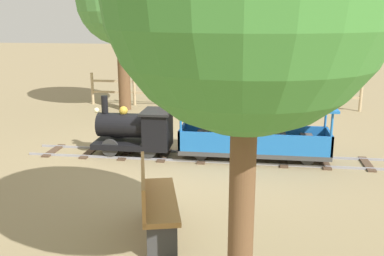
# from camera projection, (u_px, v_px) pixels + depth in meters

# --- Properties ---
(ground_plane) EXTENTS (60.00, 60.00, 0.00)m
(ground_plane) POSITION_uv_depth(u_px,v_px,m) (188.00, 157.00, 8.04)
(ground_plane) COLOR #8C7A56
(track) EXTENTS (0.75, 6.40, 0.04)m
(track) POSITION_uv_depth(u_px,v_px,m) (203.00, 157.00, 8.00)
(track) COLOR gray
(track) RESTS_ON ground_plane
(locomotive) EXTENTS (0.71, 1.45, 1.06)m
(locomotive) POSITION_uv_depth(u_px,v_px,m) (137.00, 130.00, 8.04)
(locomotive) COLOR black
(locomotive) RESTS_ON ground_plane
(passenger_car) EXTENTS (0.81, 2.70, 0.97)m
(passenger_car) POSITION_uv_depth(u_px,v_px,m) (254.00, 137.00, 7.78)
(passenger_car) COLOR #3F3F3F
(passenger_car) RESTS_ON ground_plane
(conductor_person) EXTENTS (0.30, 0.30, 1.62)m
(conductor_person) POSITION_uv_depth(u_px,v_px,m) (167.00, 94.00, 8.93)
(conductor_person) COLOR #282D47
(conductor_person) RESTS_ON ground_plane
(park_bench) EXTENTS (1.36, 0.71, 0.82)m
(park_bench) POSITION_uv_depth(u_px,v_px,m) (155.00, 201.00, 5.14)
(park_bench) COLOR olive
(park_bench) RESTS_ON ground_plane
(oak_tree_far) EXTENTS (2.31, 2.31, 4.03)m
(oak_tree_far) POSITION_uv_depth(u_px,v_px,m) (121.00, 1.00, 11.34)
(oak_tree_far) COLOR brown
(oak_tree_far) RESTS_ON ground_plane
(fence_section) EXTENTS (0.08, 7.48, 0.90)m
(fence_section) POSITION_uv_depth(u_px,v_px,m) (221.00, 90.00, 12.18)
(fence_section) COLOR tan
(fence_section) RESTS_ON ground_plane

